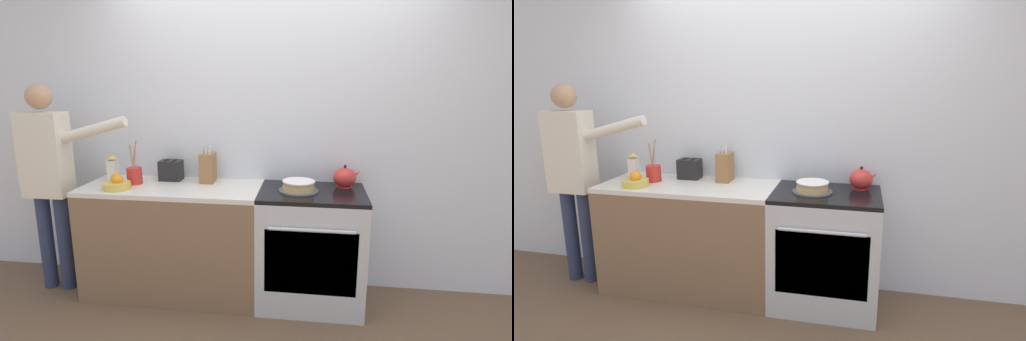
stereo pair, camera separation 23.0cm
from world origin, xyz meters
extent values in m
plane|color=brown|center=(0.00, 0.00, 0.00)|extent=(16.00, 16.00, 0.00)
cube|color=silver|center=(0.00, 0.60, 1.30)|extent=(8.00, 0.04, 2.60)
cube|color=brown|center=(-0.73, 0.29, 0.43)|extent=(1.37, 0.58, 0.85)
cube|color=silver|center=(-0.73, 0.29, 0.87)|extent=(1.37, 0.58, 0.03)
cube|color=#B7BABF|center=(0.34, 0.29, 0.43)|extent=(0.78, 0.58, 0.86)
cube|color=black|center=(0.34, 0.01, 0.45)|extent=(0.64, 0.01, 0.47)
cylinder|color=#B7BABF|center=(0.34, -0.02, 0.70)|extent=(0.59, 0.02, 0.02)
cube|color=black|center=(0.34, 0.29, 0.87)|extent=(0.78, 0.58, 0.03)
cylinder|color=#4C4C51|center=(0.24, 0.28, 0.89)|extent=(0.29, 0.29, 0.01)
cylinder|color=tan|center=(0.24, 0.28, 0.91)|extent=(0.23, 0.23, 0.03)
cylinder|color=tan|center=(0.24, 0.28, 0.94)|extent=(0.23, 0.23, 0.03)
cylinder|color=white|center=(0.24, 0.28, 0.96)|extent=(0.24, 0.24, 0.01)
cylinder|color=red|center=(0.59, 0.45, 0.89)|extent=(0.12, 0.12, 0.01)
ellipsoid|color=red|center=(0.59, 0.45, 0.96)|extent=(0.17, 0.17, 0.15)
cone|color=red|center=(0.67, 0.45, 0.99)|extent=(0.09, 0.04, 0.08)
sphere|color=black|center=(0.59, 0.45, 1.05)|extent=(0.02, 0.02, 0.02)
cube|color=olive|center=(-0.49, 0.45, 1.00)|extent=(0.11, 0.16, 0.23)
cylinder|color=#B2B2B7|center=(-0.52, 0.41, 1.15)|extent=(0.01, 0.03, 0.07)
cylinder|color=#B2B2B7|center=(-0.49, 0.41, 1.15)|extent=(0.01, 0.03, 0.06)
cylinder|color=#B2B2B7|center=(-0.45, 0.41, 1.16)|extent=(0.01, 0.04, 0.09)
cylinder|color=#B2B2B7|center=(-0.52, 0.45, 1.15)|extent=(0.01, 0.03, 0.06)
cylinder|color=red|center=(-1.04, 0.32, 0.95)|extent=(0.12, 0.12, 0.13)
cylinder|color=#A37A51|center=(-1.04, 0.29, 1.07)|extent=(0.03, 0.01, 0.27)
cylinder|color=#A37A51|center=(-1.05, 0.34, 1.08)|extent=(0.06, 0.03, 0.29)
cylinder|color=#B7BABF|center=(-1.03, 0.34, 1.07)|extent=(0.04, 0.02, 0.27)
cylinder|color=gold|center=(-1.11, 0.15, 0.91)|extent=(0.20, 0.20, 0.05)
sphere|color=orange|center=(-1.11, 0.15, 0.96)|extent=(0.08, 0.08, 0.08)
sphere|color=orange|center=(-1.12, 0.17, 0.96)|extent=(0.07, 0.07, 0.07)
sphere|color=orange|center=(-1.10, 0.16, 0.96)|extent=(0.07, 0.07, 0.07)
sphere|color=orange|center=(-1.12, 0.18, 0.96)|extent=(0.08, 0.08, 0.08)
cube|color=black|center=(-0.80, 0.47, 0.97)|extent=(0.18, 0.13, 0.16)
cube|color=black|center=(-0.83, 0.47, 1.05)|extent=(0.02, 0.09, 0.00)
cube|color=black|center=(-0.76, 0.47, 1.05)|extent=(0.02, 0.09, 0.00)
cube|color=black|center=(-0.89, 0.47, 1.00)|extent=(0.02, 0.02, 0.01)
cube|color=white|center=(-1.26, 0.39, 0.97)|extent=(0.07, 0.07, 0.17)
pyramid|color=#E0BC4C|center=(-1.26, 0.39, 1.08)|extent=(0.07, 0.07, 0.03)
cylinder|color=#283351|center=(-1.79, 0.22, 0.40)|extent=(0.11, 0.11, 0.79)
cylinder|color=#283351|center=(-1.63, 0.22, 0.40)|extent=(0.11, 0.11, 0.79)
cube|color=beige|center=(-1.71, 0.22, 1.12)|extent=(0.34, 0.20, 0.66)
cylinder|color=beige|center=(-1.92, 0.22, 1.17)|extent=(0.08, 0.08, 0.56)
cylinder|color=beige|center=(-1.31, 0.22, 1.32)|extent=(0.56, 0.08, 0.22)
sphere|color=tan|center=(-1.71, 0.22, 1.56)|extent=(0.19, 0.19, 0.19)
camera|label=1|loc=(0.32, -2.56, 1.70)|focal=28.00mm
camera|label=2|loc=(0.55, -2.52, 1.70)|focal=28.00mm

